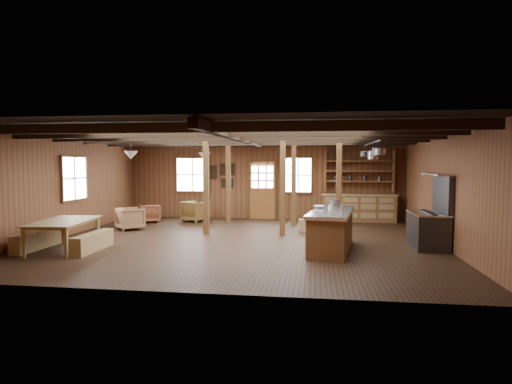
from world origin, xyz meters
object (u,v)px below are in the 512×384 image
at_px(kitchen_island, 331,230).
at_px(dining_table, 66,235).
at_px(commercial_range, 430,223).
at_px(armchair_a, 150,213).
at_px(armchair_c, 130,219).
at_px(armchair_b, 196,211).

xyz_separation_m(kitchen_island, dining_table, (-6.19, -0.80, -0.13)).
xyz_separation_m(commercial_range, dining_table, (-8.55, -1.46, -0.25)).
distance_m(commercial_range, dining_table, 8.68).
distance_m(dining_table, armchair_a, 4.71).
bearing_deg(dining_table, armchair_a, -9.30).
xyz_separation_m(commercial_range, armchair_c, (-8.35, 1.63, -0.25)).
height_order(dining_table, armchair_c, dining_table).
relative_size(commercial_range, armchair_c, 2.40).
bearing_deg(dining_table, kitchen_island, -89.86).
bearing_deg(armchair_c, armchair_b, -77.06).
relative_size(armchair_a, armchair_c, 0.91).
bearing_deg(armchair_c, dining_table, 134.91).
bearing_deg(commercial_range, armchair_c, 168.94).
height_order(commercial_range, armchair_b, commercial_range).
relative_size(dining_table, armchair_c, 2.65).
height_order(armchair_a, armchair_b, armchair_b).
relative_size(kitchen_island, armchair_a, 3.80).
bearing_deg(armchair_a, dining_table, 60.38).
relative_size(kitchen_island, armchair_c, 3.48).
xyz_separation_m(commercial_range, armchair_b, (-6.87, 3.67, -0.23)).
relative_size(kitchen_island, commercial_range, 1.45).
distance_m(armchair_a, armchair_c, 1.62).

